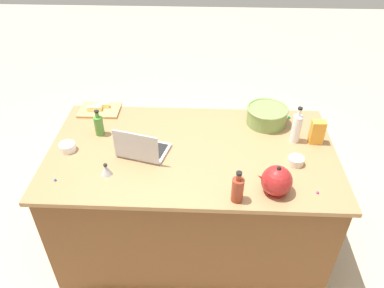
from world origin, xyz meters
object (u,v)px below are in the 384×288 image
at_px(kettle, 276,181).
at_px(butter_stick_left, 102,106).
at_px(mixing_bowl_large, 267,115).
at_px(laptop, 142,149).
at_px(ramekin_small, 67,147).
at_px(cutting_board, 100,110).
at_px(bottle_olive, 99,125).
at_px(kitchen_timer, 106,170).
at_px(bottle_vinegar, 296,128).
at_px(ramekin_medium, 296,161).
at_px(butter_stick_right, 94,108).
at_px(candy_bag, 317,132).
at_px(bottle_soy, 238,189).

bearing_deg(kettle, butter_stick_left, -34.90).
bearing_deg(kettle, mixing_bowl_large, -92.31).
bearing_deg(kettle, laptop, -20.46).
relative_size(mixing_bowl_large, ramekin_small, 2.84).
xyz_separation_m(cutting_board, butter_stick_left, (-0.02, -0.02, 0.03)).
distance_m(bottle_olive, ramekin_small, 0.26).
bearing_deg(butter_stick_left, kitchen_timer, 105.14).
bearing_deg(mixing_bowl_large, bottle_vinegar, 128.55).
bearing_deg(ramekin_medium, butter_stick_right, -21.06).
bearing_deg(laptop, ramekin_medium, 176.82).
bearing_deg(ramekin_medium, bottle_vinegar, -97.78).
distance_m(kettle, ramekin_small, 1.36).
relative_size(butter_stick_left, kitchen_timer, 1.43).
xyz_separation_m(mixing_bowl_large, cutting_board, (1.26, -0.11, -0.06)).
relative_size(bottle_olive, cutting_board, 0.63).
bearing_deg(candy_bag, butter_stick_left, -12.97).
relative_size(bottle_vinegar, cutting_board, 0.87).
xyz_separation_m(laptop, ramekin_small, (0.50, -0.02, -0.02)).
bearing_deg(butter_stick_left, butter_stick_right, 42.84).
bearing_deg(kitchen_timer, butter_stick_left, -74.86).
bearing_deg(bottle_vinegar, kettle, 68.53).
bearing_deg(bottle_olive, butter_stick_left, -79.38).
relative_size(laptop, kettle, 1.67).
xyz_separation_m(bottle_soy, cutting_board, (1.00, -0.90, -0.07)).
bearing_deg(cutting_board, candy_bag, 167.94).
bearing_deg(kitchen_timer, cutting_board, -73.23).
distance_m(laptop, mixing_bowl_large, 0.94).
bearing_deg(butter_stick_right, butter_stick_left, -137.16).
height_order(laptop, cutting_board, laptop).
relative_size(butter_stick_right, ramekin_medium, 1.11).
bearing_deg(ramekin_medium, bottle_soy, 40.41).
bearing_deg(butter_stick_right, candy_bag, 168.95).
xyz_separation_m(butter_stick_left, ramekin_small, (0.11, 0.52, -0.01)).
bearing_deg(ramekin_medium, butter_stick_left, -23.33).
distance_m(mixing_bowl_large, ramekin_medium, 0.48).
relative_size(laptop, candy_bag, 2.10).
bearing_deg(candy_bag, ramekin_medium, 53.68).
height_order(cutting_board, kitchen_timer, kitchen_timer).
height_order(butter_stick_right, candy_bag, candy_bag).
distance_m(bottle_olive, bottle_vinegar, 1.35).
distance_m(bottle_soy, kitchen_timer, 0.81).
bearing_deg(laptop, cutting_board, -51.89).
xyz_separation_m(laptop, candy_bag, (-1.16, -0.18, 0.04)).
bearing_deg(laptop, candy_bag, -171.11).
distance_m(bottle_olive, kitchen_timer, 0.44).
relative_size(kettle, candy_bag, 1.25).
bearing_deg(bottle_vinegar, kitchen_timer, 18.11).
xyz_separation_m(butter_stick_left, candy_bag, (-1.55, 0.36, 0.05)).
bearing_deg(candy_bag, bottle_soy, 45.25).
height_order(mixing_bowl_large, candy_bag, candy_bag).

